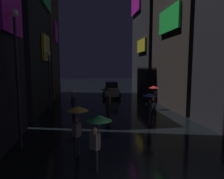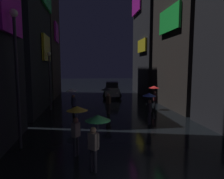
{
  "view_description": "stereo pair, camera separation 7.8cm",
  "coord_description": "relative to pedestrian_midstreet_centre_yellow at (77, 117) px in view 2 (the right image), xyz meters",
  "views": [
    {
      "loc": [
        -2.06,
        -4.76,
        3.79
      ],
      "look_at": [
        0.0,
        9.78,
        2.1
      ],
      "focal_mm": 32.0,
      "sensor_mm": 36.0,
      "label": 1
    },
    {
      "loc": [
        -1.99,
        -4.77,
        3.79
      ],
      "look_at": [
        0.0,
        9.78,
        2.1
      ],
      "focal_mm": 32.0,
      "sensor_mm": 36.0,
      "label": 2
    }
  ],
  "objects": [
    {
      "name": "pedestrian_far_right_black",
      "position": [
        2.12,
        7.31,
        0.0
      ],
      "size": [
        0.9,
        0.9,
        2.12
      ],
      "color": "#38332D",
      "rests_on": "ground"
    },
    {
      "name": "pedestrian_midstreet_centre_yellow",
      "position": [
        0.0,
        0.0,
        0.0
      ],
      "size": [
        0.9,
        0.9,
        2.12
      ],
      "color": "#2D2D38",
      "rests_on": "ground"
    },
    {
      "name": "streetlamp_left_far",
      "position": [
        -2.65,
        9.4,
        1.54
      ],
      "size": [
        0.36,
        0.36,
        5.07
      ],
      "color": "#2D2D33",
      "rests_on": "ground"
    },
    {
      "name": "car_distant",
      "position": [
        3.72,
        16.11,
        -0.74
      ],
      "size": [
        2.59,
        4.3,
        1.92
      ],
      "color": "#99999E",
      "rests_on": "ground"
    },
    {
      "name": "pedestrian_foreground_right_blue",
      "position": [
        4.44,
        3.77,
        0.0
      ],
      "size": [
        0.9,
        0.9,
        2.12
      ],
      "color": "#2D2D38",
      "rests_on": "ground"
    },
    {
      "name": "building_right_far",
      "position": [
        9.84,
        18.36,
        10.84
      ],
      "size": [
        4.25,
        8.0,
        25.01
      ],
      "color": "#232328",
      "rests_on": "ground"
    },
    {
      "name": "pedestrian_foreground_left_clear",
      "position": [
        -0.6,
        6.8,
        0.0
      ],
      "size": [
        0.9,
        0.9,
        2.12
      ],
      "color": "black",
      "rests_on": "ground"
    },
    {
      "name": "pedestrian_near_crossing_green",
      "position": [
        0.74,
        -1.6,
        0.0
      ],
      "size": [
        0.9,
        0.9,
        2.12
      ],
      "color": "#2D2D38",
      "rests_on": "ground"
    },
    {
      "name": "streetlamp_left_near",
      "position": [
        -2.65,
        1.03,
        2.19
      ],
      "size": [
        0.36,
        0.36,
        6.28
      ],
      "color": "#2D2D33",
      "rests_on": "ground"
    },
    {
      "name": "pedestrian_midstreet_left_red",
      "position": [
        6.37,
        8.23,
        0.0
      ],
      "size": [
        0.9,
        0.9,
        2.12
      ],
      "color": "black",
      "rests_on": "ground"
    }
  ]
}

